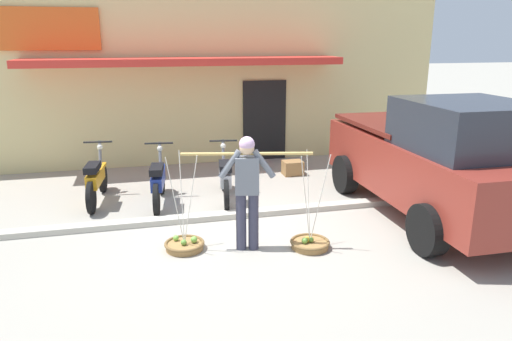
# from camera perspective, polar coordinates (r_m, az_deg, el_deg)

# --- Properties ---
(ground_plane) EXTENTS (90.00, 90.00, 0.00)m
(ground_plane) POSITION_cam_1_polar(r_m,az_deg,el_deg) (7.63, -1.70, -7.53)
(ground_plane) COLOR #9E998C
(sidewalk_curb) EXTENTS (20.00, 0.24, 0.10)m
(sidewalk_curb) POSITION_cam_1_polar(r_m,az_deg,el_deg) (8.25, -2.73, -5.34)
(sidewalk_curb) COLOR #BAB4A5
(sidewalk_curb) RESTS_ON ground
(fruit_vendor) EXTENTS (1.83, 0.43, 1.70)m
(fruit_vendor) POSITION_cam_1_polar(r_m,az_deg,el_deg) (6.74, -1.08, -1.84)
(fruit_vendor) COLOR #38384C
(fruit_vendor) RESTS_ON ground
(fruit_basket_left_side) EXTENTS (0.59, 0.59, 1.45)m
(fruit_basket_left_side) POSITION_cam_1_polar(r_m,az_deg,el_deg) (7.14, 6.51, -8.69)
(fruit_basket_left_side) COLOR #9E7542
(fruit_basket_left_side) RESTS_ON ground
(fruit_basket_right_side) EXTENTS (0.59, 0.59, 1.45)m
(fruit_basket_right_side) POSITION_cam_1_polar(r_m,az_deg,el_deg) (7.12, -8.62, -8.82)
(fruit_basket_right_side) COLOR #9E7542
(fruit_basket_right_side) RESTS_ON ground
(motorcycle_nearest_shop) EXTENTS (0.54, 1.82, 1.09)m
(motorcycle_nearest_shop) POSITION_cam_1_polar(r_m,az_deg,el_deg) (9.34, -18.73, -1.03)
(motorcycle_nearest_shop) COLOR black
(motorcycle_nearest_shop) RESTS_ON ground
(motorcycle_second_in_row) EXTENTS (0.54, 1.82, 1.09)m
(motorcycle_second_in_row) POSITION_cam_1_polar(r_m,az_deg,el_deg) (8.92, -11.68, -1.29)
(motorcycle_second_in_row) COLOR black
(motorcycle_second_in_row) RESTS_ON ground
(motorcycle_third_in_row) EXTENTS (0.54, 1.81, 1.09)m
(motorcycle_third_in_row) POSITION_cam_1_polar(r_m,az_deg,el_deg) (8.97, -3.78, -0.89)
(motorcycle_third_in_row) COLOR black
(motorcycle_third_in_row) RESTS_ON ground
(parked_truck) EXTENTS (2.21, 4.74, 2.10)m
(parked_truck) POSITION_cam_1_polar(r_m,az_deg,el_deg) (8.56, 21.07, 1.27)
(parked_truck) COLOR maroon
(parked_truck) RESTS_ON ground
(storefront_building) EXTENTS (13.00, 6.00, 4.20)m
(storefront_building) POSITION_cam_1_polar(r_m,az_deg,el_deg) (13.98, -9.58, 11.79)
(storefront_building) COLOR #DBC684
(storefront_building) RESTS_ON ground
(wooden_crate) EXTENTS (0.44, 0.36, 0.32)m
(wooden_crate) POSITION_cam_1_polar(r_m,az_deg,el_deg) (10.77, 4.45, 0.32)
(wooden_crate) COLOR olive
(wooden_crate) RESTS_ON ground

